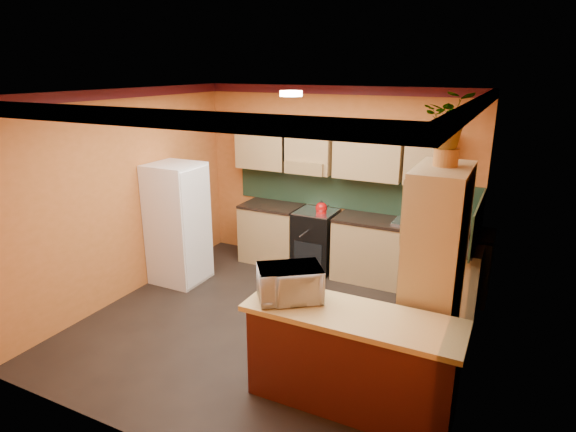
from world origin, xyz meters
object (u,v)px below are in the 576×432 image
object	(u,v)px
fridge	(178,224)
pantry	(433,275)
breakfast_bar	(350,362)
microwave	(290,283)
stove	(316,240)
base_cabinets_back	(355,248)

from	to	relation	value
fridge	pantry	distance (m)	3.66
breakfast_bar	microwave	distance (m)	0.88
stove	breakfast_bar	world-z (taller)	stove
base_cabinets_back	pantry	bearing A→B (deg)	-53.41
base_cabinets_back	pantry	distance (m)	2.41
pantry	microwave	size ratio (longest dim) A/B	3.72
base_cabinets_back	breakfast_bar	size ratio (longest dim) A/B	2.03
fridge	pantry	size ratio (longest dim) A/B	0.81
base_cabinets_back	stove	xyz separation A→B (m)	(-0.62, -0.00, 0.02)
base_cabinets_back	breakfast_bar	xyz separation A→B (m)	(0.87, -2.72, 0.00)
pantry	microwave	bearing A→B (deg)	-142.97
pantry	breakfast_bar	world-z (taller)	pantry
stove	microwave	bearing A→B (deg)	-71.77
microwave	breakfast_bar	bearing A→B (deg)	-36.35
base_cabinets_back	breakfast_bar	world-z (taller)	same
microwave	stove	bearing A→B (deg)	71.88
fridge	pantry	xyz separation A→B (m)	(3.60, -0.65, 0.20)
base_cabinets_back	breakfast_bar	distance (m)	2.86
fridge	pantry	world-z (taller)	pantry
stove	base_cabinets_back	bearing A→B (deg)	0.00
fridge	microwave	distance (m)	2.90
base_cabinets_back	fridge	distance (m)	2.56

